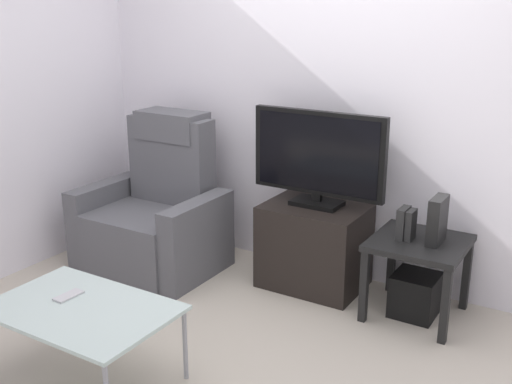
% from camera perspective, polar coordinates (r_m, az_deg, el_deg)
% --- Properties ---
extents(ground_plane, '(6.40, 6.40, 0.00)m').
position_cam_1_polar(ground_plane, '(3.61, -1.15, -13.28)').
color(ground_plane, '#B2A899').
extents(wall_back, '(6.40, 0.06, 2.60)m').
position_cam_1_polar(wall_back, '(4.14, 7.30, 9.70)').
color(wall_back, silver).
rests_on(wall_back, ground).
extents(wall_side, '(0.06, 4.48, 2.60)m').
position_cam_1_polar(wall_side, '(4.45, -22.38, 9.08)').
color(wall_side, silver).
rests_on(wall_side, ground).
extents(tv_stand, '(0.65, 0.48, 0.56)m').
position_cam_1_polar(tv_stand, '(4.13, 5.36, -4.95)').
color(tv_stand, black).
rests_on(tv_stand, ground).
extents(television, '(0.90, 0.20, 0.62)m').
position_cam_1_polar(television, '(3.95, 5.73, 3.27)').
color(television, black).
rests_on(television, tv_stand).
extents(recliner_armchair, '(0.98, 0.78, 1.08)m').
position_cam_1_polar(recliner_armchair, '(4.48, -9.20, -2.02)').
color(recliner_armchair, '#515156').
rests_on(recliner_armchair, ground).
extents(side_table, '(0.54, 0.54, 0.49)m').
position_cam_1_polar(side_table, '(3.80, 14.75, -5.41)').
color(side_table, black).
rests_on(side_table, ground).
extents(subwoofer_box, '(0.26, 0.26, 0.26)m').
position_cam_1_polar(subwoofer_box, '(3.91, 14.44, -9.14)').
color(subwoofer_box, black).
rests_on(subwoofer_box, ground).
extents(book_leftmost, '(0.05, 0.13, 0.19)m').
position_cam_1_polar(book_leftmost, '(3.75, 13.40, -2.80)').
color(book_leftmost, '#262626').
rests_on(book_leftmost, side_table).
extents(book_middle, '(0.04, 0.11, 0.18)m').
position_cam_1_polar(book_middle, '(3.74, 14.06, -2.97)').
color(book_middle, '#262626').
rests_on(book_middle, side_table).
extents(game_console, '(0.07, 0.20, 0.28)m').
position_cam_1_polar(game_console, '(3.71, 16.37, -2.52)').
color(game_console, black).
rests_on(game_console, side_table).
extents(coffee_table, '(0.90, 0.60, 0.41)m').
position_cam_1_polar(coffee_table, '(3.19, -15.78, -10.57)').
color(coffee_table, '#B2C6C1').
rests_on(coffee_table, ground).
extents(cell_phone, '(0.08, 0.15, 0.01)m').
position_cam_1_polar(cell_phone, '(3.30, -16.88, -9.13)').
color(cell_phone, '#B7B7BC').
rests_on(cell_phone, coffee_table).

